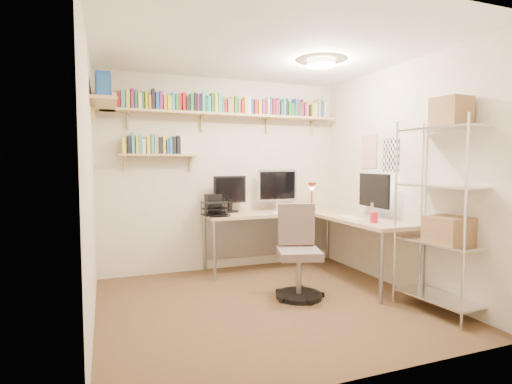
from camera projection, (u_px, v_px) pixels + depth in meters
ground at (267, 304)px, 3.97m from camera, size 3.20×3.20×0.00m
room_shell at (268, 148)px, 3.87m from camera, size 3.24×3.04×2.52m
wall_shelves at (195, 112)px, 4.89m from camera, size 3.12×1.09×0.80m
corner_desk at (289, 214)px, 5.06m from camera, size 2.03×1.98×1.32m
office_chair at (298, 258)px, 4.18m from camera, size 0.53×0.54×0.97m
wire_rack at (446, 193)px, 3.63m from camera, size 0.45×0.81×1.99m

